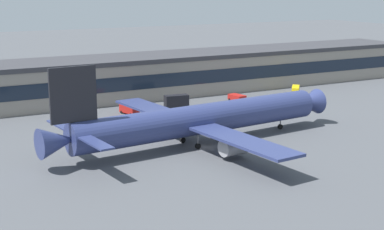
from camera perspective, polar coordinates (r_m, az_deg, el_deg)
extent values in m
plane|color=#4C4F54|center=(111.37, 1.16, -3.21)|extent=(600.00, 600.00, 0.00)
cube|color=gray|center=(158.08, -8.50, 3.35)|extent=(198.66, 18.88, 10.18)
cube|color=#38383D|center=(157.26, -8.57, 5.39)|extent=(202.63, 19.26, 1.20)
cube|color=#192333|center=(149.23, -7.25, 3.02)|extent=(194.68, 0.16, 3.67)
cylinder|color=navy|center=(112.66, 0.97, -0.41)|extent=(54.99, 11.07, 5.92)
cone|color=navy|center=(131.12, 11.48, 1.22)|extent=(5.84, 6.11, 5.63)
cone|color=navy|center=(99.35, -13.11, -2.57)|extent=(6.99, 5.92, 5.33)
cube|color=black|center=(98.72, -11.67, 1.99)|extent=(8.31, 1.28, 9.48)
cube|color=navy|center=(106.26, -12.60, -1.05)|extent=(3.40, 10.84, 0.30)
cube|color=navy|center=(94.58, -9.70, -2.64)|extent=(3.40, 10.84, 0.30)
cube|color=navy|center=(124.33, -3.81, 0.55)|extent=(8.30, 25.06, 0.50)
cube|color=navy|center=(99.82, 5.03, -2.56)|extent=(8.30, 25.06, 0.50)
cylinder|color=#99999E|center=(122.18, -2.52, -0.63)|extent=(5.17, 3.71, 3.26)
cylinder|color=#99999E|center=(103.74, 4.17, -3.11)|extent=(5.17, 3.71, 3.26)
cylinder|color=black|center=(126.40, 8.72, -1.15)|extent=(1.14, 0.60, 1.10)
cylinder|color=slate|center=(126.10, 8.74, -0.59)|extent=(0.24, 0.24, 2.01)
cylinder|color=black|center=(114.43, -0.93, -2.49)|extent=(1.14, 0.60, 1.10)
cylinder|color=slate|center=(114.09, -0.93, -1.87)|extent=(0.24, 0.24, 2.01)
cylinder|color=black|center=(110.15, 0.58, -3.10)|extent=(1.14, 0.60, 1.10)
cylinder|color=slate|center=(109.81, 0.59, -2.46)|extent=(0.24, 0.24, 2.01)
cube|color=red|center=(155.22, 4.48, 1.76)|extent=(3.26, 5.12, 1.40)
cube|color=black|center=(154.20, 4.80, 1.78)|extent=(2.61, 2.01, 0.35)
cylinder|color=black|center=(154.89, 5.21, 1.45)|extent=(0.40, 0.74, 0.70)
cylinder|color=black|center=(153.36, 4.56, 1.35)|extent=(0.40, 0.74, 0.70)
cylinder|color=black|center=(157.35, 4.39, 1.65)|extent=(0.40, 0.74, 0.70)
cylinder|color=black|center=(155.85, 3.74, 1.55)|extent=(0.40, 0.74, 0.70)
cube|color=black|center=(145.06, -1.55, 1.37)|extent=(6.28, 3.22, 3.20)
cube|color=black|center=(144.42, -2.17, 1.57)|extent=(2.39, 2.48, 0.80)
cylinder|color=black|center=(143.73, -2.20, 0.60)|extent=(0.74, 0.40, 0.70)
cylinder|color=black|center=(145.74, -2.47, 0.77)|extent=(0.74, 0.40, 0.70)
cylinder|color=black|center=(145.06, -0.62, 0.73)|extent=(0.74, 0.40, 0.70)
cylinder|color=black|center=(147.05, -0.91, 0.89)|extent=(0.74, 0.40, 0.70)
cube|color=red|center=(140.11, -6.22, 0.68)|extent=(3.58, 5.61, 2.20)
cube|color=black|center=(138.92, -5.86, 0.77)|extent=(2.45, 2.32, 0.55)
cylinder|color=black|center=(139.57, -5.43, 0.18)|extent=(0.48, 0.76, 0.70)
cylinder|color=black|center=(138.35, -6.06, 0.06)|extent=(0.48, 0.76, 0.70)
cylinder|color=black|center=(142.34, -6.36, 0.41)|extent=(0.48, 0.76, 0.70)
cylinder|color=black|center=(141.15, -6.99, 0.29)|extent=(0.48, 0.76, 0.70)
cube|color=yellow|center=(168.95, 10.21, 2.53)|extent=(5.68, 6.16, 1.60)
cube|color=black|center=(167.16, 10.19, 2.54)|extent=(2.85, 2.90, 0.40)
cylinder|color=black|center=(166.87, 10.48, 2.12)|extent=(0.68, 0.73, 0.70)
cylinder|color=black|center=(166.92, 9.86, 2.14)|extent=(0.68, 0.73, 0.70)
cylinder|color=black|center=(171.27, 10.53, 2.39)|extent=(0.68, 0.73, 0.70)
cylinder|color=black|center=(171.33, 9.93, 2.42)|extent=(0.68, 0.73, 0.70)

